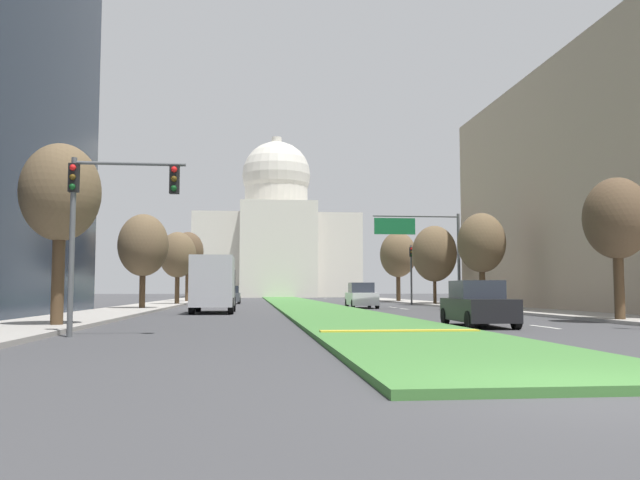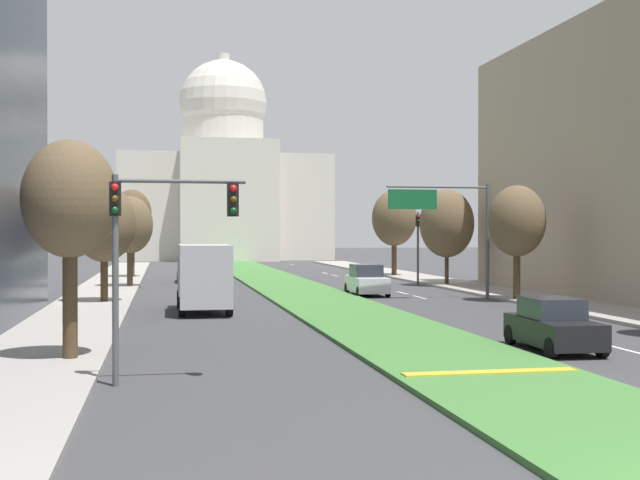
{
  "view_description": "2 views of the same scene",
  "coord_description": "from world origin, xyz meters",
  "px_view_note": "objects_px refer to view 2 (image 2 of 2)",
  "views": [
    {
      "loc": [
        -4.3,
        -7.92,
        1.37
      ],
      "look_at": [
        0.11,
        34.0,
        4.57
      ],
      "focal_mm": 36.42,
      "sensor_mm": 36.0,
      "label": 1
    },
    {
      "loc": [
        -8.31,
        -9.53,
        3.79
      ],
      "look_at": [
        0.02,
        34.7,
        3.36
      ],
      "focal_mm": 46.67,
      "sensor_mm": 36.0,
      "label": 2
    }
  ],
  "objects_px": {
    "capitol_building": "(224,185)",
    "street_tree_left_distant": "(132,215)",
    "street_tree_left_near": "(70,201)",
    "street_tree_right_far": "(447,224)",
    "street_tree_right_distant": "(394,218)",
    "street_tree_right_mid": "(517,222)",
    "traffic_light_near_left": "(150,232)",
    "box_truck_delivery": "(204,277)",
    "street_tree_left_mid": "(104,224)",
    "sedan_lead_stopped": "(553,326)",
    "street_tree_left_far": "(130,225)",
    "overhead_guide_sign": "(449,216)",
    "sedan_midblock": "(367,281)",
    "sedan_distant": "(190,272)",
    "traffic_light_far_right": "(418,239)"
  },
  "relations": [
    {
      "from": "sedan_distant",
      "to": "street_tree_left_distant",
      "type": "bearing_deg",
      "value": 128.23
    },
    {
      "from": "street_tree_left_far",
      "to": "sedan_midblock",
      "type": "xyz_separation_m",
      "value": [
        14.22,
        -8.94,
        -3.39
      ]
    },
    {
      "from": "street_tree_right_far",
      "to": "sedan_distant",
      "type": "bearing_deg",
      "value": 155.62
    },
    {
      "from": "traffic_light_far_right",
      "to": "street_tree_left_mid",
      "type": "xyz_separation_m",
      "value": [
        -20.87,
        -11.93,
        0.9
      ]
    },
    {
      "from": "capitol_building",
      "to": "street_tree_right_far",
      "type": "height_order",
      "value": "capitol_building"
    },
    {
      "from": "traffic_light_near_left",
      "to": "street_tree_left_distant",
      "type": "bearing_deg",
      "value": 92.65
    },
    {
      "from": "street_tree_left_distant",
      "to": "box_truck_delivery",
      "type": "distance_m",
      "value": 30.46
    },
    {
      "from": "street_tree_right_mid",
      "to": "street_tree_left_distant",
      "type": "distance_m",
      "value": 34.38
    },
    {
      "from": "sedan_midblock",
      "to": "overhead_guide_sign",
      "type": "bearing_deg",
      "value": -47.41
    },
    {
      "from": "capitol_building",
      "to": "street_tree_right_far",
      "type": "bearing_deg",
      "value": -79.73
    },
    {
      "from": "street_tree_left_mid",
      "to": "street_tree_right_distant",
      "type": "relative_size",
      "value": 0.86
    },
    {
      "from": "overhead_guide_sign",
      "to": "street_tree_right_distant",
      "type": "relative_size",
      "value": 0.89
    },
    {
      "from": "overhead_guide_sign",
      "to": "box_truck_delivery",
      "type": "bearing_deg",
      "value": -160.18
    },
    {
      "from": "sedan_midblock",
      "to": "street_tree_right_distant",
      "type": "bearing_deg",
      "value": 69.68
    },
    {
      "from": "capitol_building",
      "to": "street_tree_right_mid",
      "type": "xyz_separation_m",
      "value": [
        10.58,
        -74.97,
        -6.08
      ]
    },
    {
      "from": "street_tree_left_distant",
      "to": "street_tree_right_far",
      "type": "bearing_deg",
      "value": -31.83
    },
    {
      "from": "traffic_light_near_left",
      "to": "sedan_distant",
      "type": "xyz_separation_m",
      "value": [
        2.29,
        42.6,
        -3.01
      ]
    },
    {
      "from": "street_tree_left_mid",
      "to": "street_tree_left_far",
      "type": "distance_m",
      "value": 12.53
    },
    {
      "from": "street_tree_left_far",
      "to": "sedan_midblock",
      "type": "bearing_deg",
      "value": -32.17
    },
    {
      "from": "traffic_light_far_right",
      "to": "sedan_lead_stopped",
      "type": "bearing_deg",
      "value": -99.81
    },
    {
      "from": "street_tree_right_mid",
      "to": "capitol_building",
      "type": "bearing_deg",
      "value": 98.03
    },
    {
      "from": "traffic_light_near_left",
      "to": "street_tree_right_far",
      "type": "bearing_deg",
      "value": 60.21
    },
    {
      "from": "traffic_light_near_left",
      "to": "sedan_midblock",
      "type": "height_order",
      "value": "traffic_light_near_left"
    },
    {
      "from": "traffic_light_near_left",
      "to": "street_tree_left_distant",
      "type": "xyz_separation_m",
      "value": [
        -2.24,
        48.35,
        1.4
      ]
    },
    {
      "from": "street_tree_left_near",
      "to": "street_tree_right_mid",
      "type": "xyz_separation_m",
      "value": [
        21.56,
        17.53,
        -0.32
      ]
    },
    {
      "from": "street_tree_right_far",
      "to": "street_tree_left_distant",
      "type": "xyz_separation_m",
      "value": [
        -22.07,
        13.7,
        0.81
      ]
    },
    {
      "from": "traffic_light_near_left",
      "to": "sedan_lead_stopped",
      "type": "bearing_deg",
      "value": 16.67
    },
    {
      "from": "traffic_light_near_left",
      "to": "street_tree_left_mid",
      "type": "height_order",
      "value": "street_tree_left_mid"
    },
    {
      "from": "traffic_light_near_left",
      "to": "sedan_lead_stopped",
      "type": "height_order",
      "value": "traffic_light_near_left"
    },
    {
      "from": "sedan_midblock",
      "to": "sedan_distant",
      "type": "distance_m",
      "value": 18.1
    },
    {
      "from": "street_tree_left_distant",
      "to": "sedan_lead_stopped",
      "type": "relative_size",
      "value": 1.68
    },
    {
      "from": "street_tree_left_distant",
      "to": "sedan_distant",
      "type": "height_order",
      "value": "street_tree_left_distant"
    },
    {
      "from": "sedan_distant",
      "to": "overhead_guide_sign",
      "type": "bearing_deg",
      "value": -54.34
    },
    {
      "from": "traffic_light_far_right",
      "to": "sedan_midblock",
      "type": "bearing_deg",
      "value": -124.86
    },
    {
      "from": "street_tree_left_far",
      "to": "street_tree_left_distant",
      "type": "distance_m",
      "value": 11.94
    },
    {
      "from": "street_tree_right_distant",
      "to": "street_tree_left_distant",
      "type": "bearing_deg",
      "value": 176.28
    },
    {
      "from": "overhead_guide_sign",
      "to": "sedan_distant",
      "type": "height_order",
      "value": "overhead_guide_sign"
    },
    {
      "from": "street_tree_left_near",
      "to": "sedan_lead_stopped",
      "type": "bearing_deg",
      "value": -0.78
    },
    {
      "from": "capitol_building",
      "to": "street_tree_left_near",
      "type": "xyz_separation_m",
      "value": [
        -10.97,
        -92.51,
        -5.76
      ]
    },
    {
      "from": "street_tree_left_near",
      "to": "sedan_midblock",
      "type": "xyz_separation_m",
      "value": [
        14.63,
        23.55,
        -3.82
      ]
    },
    {
      "from": "street_tree_left_near",
      "to": "box_truck_delivery",
      "type": "distance_m",
      "value": 15.43
    },
    {
      "from": "traffic_light_near_left",
      "to": "street_tree_left_far",
      "type": "distance_m",
      "value": 36.51
    },
    {
      "from": "capitol_building",
      "to": "traffic_light_near_left",
      "type": "height_order",
      "value": "capitol_building"
    },
    {
      "from": "capitol_building",
      "to": "street_tree_right_mid",
      "type": "relative_size",
      "value": 4.58
    },
    {
      "from": "street_tree_left_mid",
      "to": "street_tree_right_distant",
      "type": "distance_m",
      "value": 31.99
    },
    {
      "from": "traffic_light_far_right",
      "to": "street_tree_left_far",
      "type": "bearing_deg",
      "value": 178.34
    },
    {
      "from": "street_tree_right_far",
      "to": "street_tree_right_mid",
      "type": "bearing_deg",
      "value": -92.68
    },
    {
      "from": "street_tree_right_far",
      "to": "box_truck_delivery",
      "type": "height_order",
      "value": "street_tree_right_far"
    },
    {
      "from": "street_tree_left_near",
      "to": "street_tree_left_far",
      "type": "distance_m",
      "value": 32.5
    },
    {
      "from": "capitol_building",
      "to": "street_tree_left_distant",
      "type": "distance_m",
      "value": 49.61
    }
  ]
}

